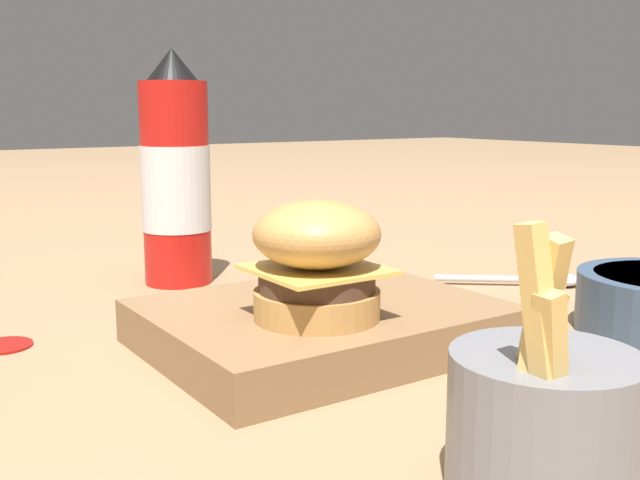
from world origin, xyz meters
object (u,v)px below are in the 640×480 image
serving_board (320,325)px  burger (317,259)px  spoon (543,279)px  ketchup_bottle (176,178)px  fries_basket (543,421)px

serving_board → burger: size_ratio=2.79×
burger → spoon: burger is taller
serving_board → spoon: serving_board is taller
ketchup_bottle → spoon: size_ratio=1.83×
burger → fries_basket: (0.02, 0.22, -0.04)m
spoon → serving_board: bearing=-134.3°
spoon → burger: bearing=-129.4°
fries_basket → ketchup_bottle: bearing=-94.2°
serving_board → spoon: (-0.31, -0.04, -0.01)m
ketchup_bottle → burger: bearing=86.1°
ketchup_bottle → fries_basket: 0.52m
ketchup_bottle → spoon: 0.40m
serving_board → burger: burger is taller
serving_board → ketchup_bottle: bearing=-89.1°
spoon → fries_basket: bearing=-101.7°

